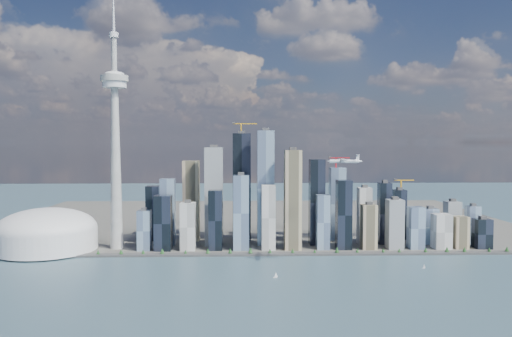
{
  "coord_description": "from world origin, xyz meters",
  "views": [
    {
      "loc": [
        -40.08,
        -728.33,
        223.89
      ],
      "look_at": [
        -10.68,
        260.0,
        172.07
      ],
      "focal_mm": 35.0,
      "sensor_mm": 36.0,
      "label": 1
    }
  ],
  "objects_px": {
    "airplane": "(345,161)",
    "sailboat_west": "(276,276)",
    "needle_tower": "(115,137)",
    "sailboat_east": "(424,267)",
    "dome_stadium": "(47,232)"
  },
  "relations": [
    {
      "from": "needle_tower",
      "to": "sailboat_east",
      "type": "xyz_separation_m",
      "value": [
        584.3,
        -172.9,
        -233.0
      ]
    },
    {
      "from": "needle_tower",
      "to": "dome_stadium",
      "type": "height_order",
      "value": "needle_tower"
    },
    {
      "from": "dome_stadium",
      "to": "airplane",
      "type": "xyz_separation_m",
      "value": [
        579.95,
        -166.71,
        152.58
      ]
    },
    {
      "from": "needle_tower",
      "to": "dome_stadium",
      "type": "relative_size",
      "value": 2.75
    },
    {
      "from": "dome_stadium",
      "to": "sailboat_west",
      "type": "height_order",
      "value": "dome_stadium"
    },
    {
      "from": "needle_tower",
      "to": "sailboat_east",
      "type": "relative_size",
      "value": 62.11
    },
    {
      "from": "needle_tower",
      "to": "sailboat_east",
      "type": "height_order",
      "value": "needle_tower"
    },
    {
      "from": "sailboat_west",
      "to": "sailboat_east",
      "type": "xyz_separation_m",
      "value": [
        267.63,
        53.05,
        -0.62
      ]
    },
    {
      "from": "dome_stadium",
      "to": "sailboat_east",
      "type": "distance_m",
      "value": 743.3
    },
    {
      "from": "sailboat_east",
      "to": "dome_stadium",
      "type": "bearing_deg",
      "value": 179.52
    },
    {
      "from": "airplane",
      "to": "dome_stadium",
      "type": "bearing_deg",
      "value": 165.46
    },
    {
      "from": "airplane",
      "to": "sailboat_west",
      "type": "bearing_deg",
      "value": -156.73
    },
    {
      "from": "needle_tower",
      "to": "airplane",
      "type": "height_order",
      "value": "needle_tower"
    },
    {
      "from": "dome_stadium",
      "to": "sailboat_west",
      "type": "bearing_deg",
      "value": -25.31
    },
    {
      "from": "sailboat_west",
      "to": "dome_stadium",
      "type": "bearing_deg",
      "value": 146.74
    }
  ]
}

